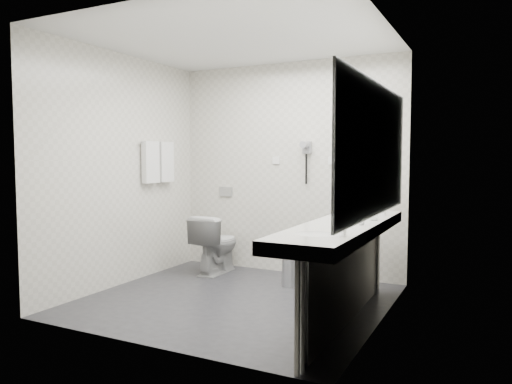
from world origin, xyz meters
The scene contains 31 objects.
floor centered at (0.00, 0.00, 0.00)m, with size 2.80×2.80×0.00m, color #27272C.
ceiling centered at (0.00, 0.00, 2.50)m, with size 2.80×2.80×0.00m, color silver.
wall_back centered at (0.00, 1.30, 1.25)m, with size 2.80×2.80×0.00m, color beige.
wall_front centered at (0.00, -1.30, 1.25)m, with size 2.80×2.80×0.00m, color beige.
wall_left centered at (-1.40, 0.00, 1.25)m, with size 2.60×2.60×0.00m, color beige.
wall_right centered at (1.40, 0.00, 1.25)m, with size 2.60×2.60×0.00m, color beige.
vanity_counter centered at (1.12, -0.20, 0.80)m, with size 0.55×2.20×0.10m, color silver.
vanity_panel centered at (1.15, -0.20, 0.38)m, with size 0.03×2.15×0.75m, color #9C9993.
vanity_post_near centered at (1.18, -1.24, 0.38)m, with size 0.06×0.06×0.75m, color silver.
vanity_post_far centered at (1.18, 0.84, 0.38)m, with size 0.06×0.06×0.75m, color silver.
mirror centered at (1.39, -0.20, 1.45)m, with size 0.02×2.20×1.05m, color #B2BCC6.
basin_near centered at (1.12, -0.85, 0.83)m, with size 0.40×0.31×0.05m, color white.
basin_far centered at (1.12, 0.45, 0.83)m, with size 0.40×0.31×0.05m, color white.
faucet_near centered at (1.32, -0.85, 0.92)m, with size 0.04×0.04×0.15m, color silver.
faucet_far centered at (1.32, 0.45, 0.92)m, with size 0.04×0.04×0.15m, color silver.
soap_bottle_a centered at (1.17, -0.07, 0.91)m, with size 0.05×0.05×0.12m, color white.
soap_bottle_b centered at (1.07, -0.07, 0.90)m, with size 0.08×0.08×0.10m, color white.
soap_bottle_c centered at (1.29, -0.25, 0.91)m, with size 0.05×0.05×0.13m, color white.
glass_left centered at (1.31, 0.08, 0.91)m, with size 0.07×0.07×0.12m, color silver.
toilet centered at (-0.75, 0.88, 0.35)m, with size 0.39×0.69×0.70m, color white.
flush_plate centered at (-0.85, 1.29, 0.95)m, with size 0.18×0.02×0.12m, color #B2B5BA.
pedal_bin centered at (0.29, 0.73, 0.15)m, with size 0.21×0.21×0.29m, color #B2B5BA.
bin_lid centered at (0.29, 0.73, 0.30)m, with size 0.21×0.21×0.01m, color #B2B5BA.
towel_rail centered at (-1.35, 0.55, 1.55)m, with size 0.02×0.02×0.62m, color silver.
towel_near centered at (-1.34, 0.41, 1.33)m, with size 0.07×0.24×0.48m, color white.
towel_far centered at (-1.34, 0.69, 1.33)m, with size 0.07×0.24×0.48m, color white.
dryer_cradle centered at (0.25, 1.27, 1.50)m, with size 0.10×0.04×0.14m, color gray.
dryer_barrel centered at (0.25, 1.20, 1.53)m, with size 0.08×0.08×0.14m, color gray.
dryer_cord centered at (0.25, 1.26, 1.25)m, with size 0.02×0.02×0.35m, color black.
switch_plate_a centered at (-0.15, 1.29, 1.35)m, with size 0.09×0.02×0.09m, color white.
switch_plate_b centered at (0.55, 1.29, 1.35)m, with size 0.09×0.02×0.09m, color white.
Camera 1 is at (2.26, -4.06, 1.39)m, focal length 34.12 mm.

